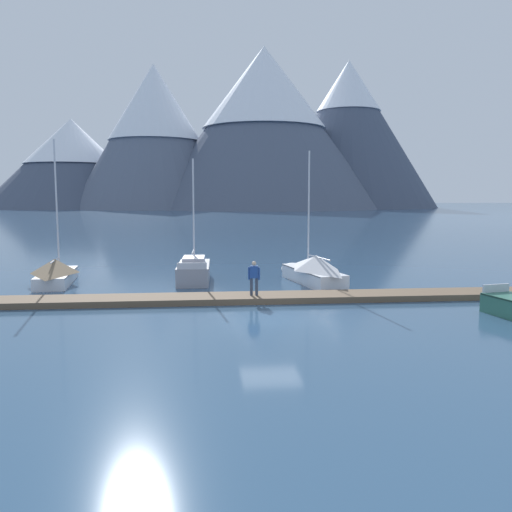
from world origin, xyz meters
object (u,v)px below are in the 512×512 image
object	(u,v)px
person_on_dock	(254,276)
sailboat_mid_dock_port	(312,269)
sailboat_nearest_berth	(57,271)
sailboat_second_berth	(194,270)

from	to	relation	value
person_on_dock	sailboat_mid_dock_port	bearing A→B (deg)	52.10
sailboat_nearest_berth	sailboat_second_berth	xyz separation A→B (m)	(8.07, 0.55, -0.09)
sailboat_nearest_berth	sailboat_second_berth	size ratio (longest dim) A/B	1.15
sailboat_nearest_berth	sailboat_second_berth	world-z (taller)	sailboat_nearest_berth
sailboat_second_berth	person_on_dock	bearing A→B (deg)	-66.80
sailboat_second_berth	person_on_dock	world-z (taller)	sailboat_second_berth
sailboat_nearest_berth	sailboat_mid_dock_port	world-z (taller)	sailboat_nearest_berth
sailboat_mid_dock_port	sailboat_nearest_berth	bearing A→B (deg)	174.83
sailboat_nearest_berth	person_on_dock	xyz separation A→B (m)	(11.08, -6.47, 0.53)
sailboat_second_berth	sailboat_mid_dock_port	distance (m)	7.24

